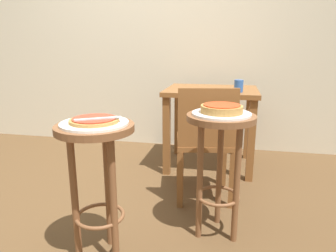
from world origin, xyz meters
name	(u,v)px	position (x,y,z in m)	size (l,w,h in m)	color
ground_plane	(92,212)	(0.00, 0.00, 0.00)	(6.00, 6.00, 0.00)	brown
back_wall	(150,9)	(0.00, 1.65, 1.50)	(6.00, 0.10, 3.00)	beige
stool_foreground	(97,162)	(0.26, -0.42, 0.55)	(0.39, 0.39, 0.74)	brown
serving_plate_foreground	(94,123)	(0.26, -0.42, 0.75)	(0.33, 0.33, 0.01)	white
pizza_foreground	(94,120)	(0.26, -0.42, 0.76)	(0.24, 0.24, 0.02)	#B78442
stool_middle	(220,148)	(0.85, -0.07, 0.55)	(0.39, 0.39, 0.74)	brown
serving_plate_middle	(221,114)	(0.85, -0.07, 0.75)	(0.33, 0.33, 0.01)	silver
pizza_middle	(222,109)	(0.85, -0.07, 0.78)	(0.23, 0.23, 0.05)	#B78442
dining_table	(211,104)	(0.73, 1.03, 0.60)	(0.82, 0.66, 0.74)	brown
cup_near_edge	(239,86)	(0.96, 0.87, 0.79)	(0.08, 0.08, 0.10)	#3360B2
wooden_chair	(206,140)	(0.74, 0.34, 0.47)	(0.46, 0.46, 0.85)	brown
pizza_server_knife	(98,119)	(0.29, -0.44, 0.78)	(0.22, 0.02, 0.01)	silver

